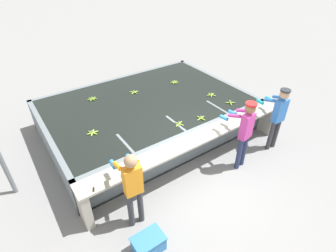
{
  "coord_description": "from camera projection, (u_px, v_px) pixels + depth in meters",
  "views": [
    {
      "loc": [
        -3.16,
        -3.24,
        4.4
      ],
      "look_at": [
        0.0,
        1.29,
        0.62
      ],
      "focal_mm": 28.0,
      "sensor_mm": 36.0,
      "label": 1
    }
  ],
  "objects": [
    {
      "name": "worker_2",
      "position": [
        278.0,
        113.0,
        6.42
      ],
      "size": [
        0.44,
        0.73,
        1.7
      ],
      "color": "#38383D",
      "rests_on": "ground"
    },
    {
      "name": "knife_0",
      "position": [
        94.0,
        186.0,
        4.64
      ],
      "size": [
        0.15,
        0.34,
        0.02
      ],
      "color": "silver",
      "rests_on": "work_ledge"
    },
    {
      "name": "worker_0",
      "position": [
        132.0,
        184.0,
        4.54
      ],
      "size": [
        0.44,
        0.73,
        1.68
      ],
      "color": "#38383D",
      "rests_on": "ground"
    },
    {
      "name": "worker_1",
      "position": [
        245.0,
        129.0,
        5.8
      ],
      "size": [
        0.47,
        0.75,
        1.75
      ],
      "color": "navy",
      "rests_on": "ground"
    },
    {
      "name": "banana_bunch_floating_6",
      "position": [
        134.0,
        92.0,
        7.65
      ],
      "size": [
        0.27,
        0.28,
        0.08
      ],
      "color": "#93BC3D",
      "rests_on": "wash_tank"
    },
    {
      "name": "wash_tank",
      "position": [
        147.0,
        114.0,
        7.51
      ],
      "size": [
        5.47,
        3.8,
        0.89
      ],
      "color": "slate",
      "rests_on": "ground"
    },
    {
      "name": "banana_bunch_floating_2",
      "position": [
        211.0,
        95.0,
        7.51
      ],
      "size": [
        0.28,
        0.27,
        0.08
      ],
      "color": "#93BC3D",
      "rests_on": "wash_tank"
    },
    {
      "name": "work_ledge",
      "position": [
        195.0,
        147.0,
        5.96
      ],
      "size": [
        5.47,
        0.45,
        0.89
      ],
      "color": "#A8A393",
      "rests_on": "ground"
    },
    {
      "name": "banana_bunch_floating_1",
      "position": [
        230.0,
        103.0,
        7.13
      ],
      "size": [
        0.25,
        0.25,
        0.08
      ],
      "color": "#7FAD33",
      "rests_on": "wash_tank"
    },
    {
      "name": "banana_bunch_floating_7",
      "position": [
        179.0,
        124.0,
        6.27
      ],
      "size": [
        0.27,
        0.27,
        0.08
      ],
      "color": "#8CB738",
      "rests_on": "wash_tank"
    },
    {
      "name": "crate",
      "position": [
        149.0,
        244.0,
        4.53
      ],
      "size": [
        0.55,
        0.39,
        0.32
      ],
      "color": "#3375B7",
      "rests_on": "ground"
    },
    {
      "name": "banana_bunch_floating_4",
      "position": [
        201.0,
        118.0,
        6.48
      ],
      "size": [
        0.28,
        0.28,
        0.08
      ],
      "color": "#7FAD33",
      "rests_on": "wash_tank"
    },
    {
      "name": "ground_plane",
      "position": [
        199.0,
        173.0,
        6.17
      ],
      "size": [
        80.0,
        80.0,
        0.0
      ],
      "primitive_type": "plane",
      "color": "gray",
      "rests_on": "ground"
    },
    {
      "name": "banana_bunch_floating_3",
      "position": [
        92.0,
        99.0,
        7.32
      ],
      "size": [
        0.28,
        0.28,
        0.08
      ],
      "color": "#75A333",
      "rests_on": "wash_tank"
    },
    {
      "name": "banana_bunch_floating_0",
      "position": [
        93.0,
        133.0,
        5.97
      ],
      "size": [
        0.28,
        0.27,
        0.08
      ],
      "color": "#93BC3D",
      "rests_on": "wash_tank"
    },
    {
      "name": "banana_bunch_floating_5",
      "position": [
        174.0,
        82.0,
        8.21
      ],
      "size": [
        0.28,
        0.28,
        0.08
      ],
      "color": "#7FAD33",
      "rests_on": "wash_tank"
    }
  ]
}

